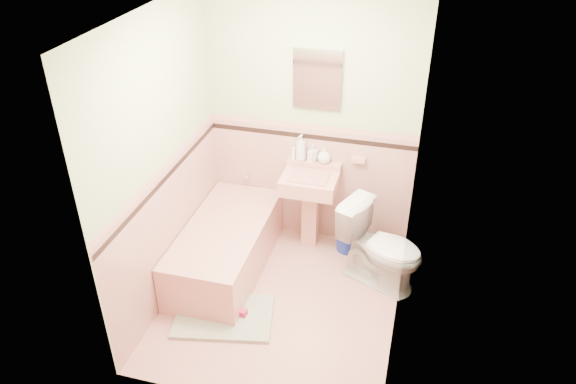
% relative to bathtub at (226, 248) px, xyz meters
% --- Properties ---
extents(floor, '(2.20, 2.20, 0.00)m').
position_rel_bathtub_xyz_m(floor, '(0.63, -0.33, -0.23)').
color(floor, '#D29389').
rests_on(floor, ground).
extents(ceiling, '(2.20, 2.20, 0.00)m').
position_rel_bathtub_xyz_m(ceiling, '(0.63, -0.33, 2.27)').
color(ceiling, white).
rests_on(ceiling, ground).
extents(wall_back, '(2.50, 0.00, 2.50)m').
position_rel_bathtub_xyz_m(wall_back, '(0.63, 0.77, 1.02)').
color(wall_back, '#F8EDCA').
rests_on(wall_back, ground).
extents(wall_front, '(2.50, 0.00, 2.50)m').
position_rel_bathtub_xyz_m(wall_front, '(0.63, -1.43, 1.02)').
color(wall_front, '#F8EDCA').
rests_on(wall_front, ground).
extents(wall_left, '(0.00, 2.50, 2.50)m').
position_rel_bathtub_xyz_m(wall_left, '(-0.37, -0.33, 1.02)').
color(wall_left, '#F8EDCA').
rests_on(wall_left, ground).
extents(wall_right, '(0.00, 2.50, 2.50)m').
position_rel_bathtub_xyz_m(wall_right, '(1.63, -0.33, 1.02)').
color(wall_right, '#F8EDCA').
rests_on(wall_right, ground).
extents(wainscot_back, '(2.00, 0.00, 2.00)m').
position_rel_bathtub_xyz_m(wainscot_back, '(0.63, 0.76, 0.38)').
color(wainscot_back, '#D4988E').
rests_on(wainscot_back, ground).
extents(wainscot_front, '(2.00, 0.00, 2.00)m').
position_rel_bathtub_xyz_m(wainscot_front, '(0.63, -1.42, 0.38)').
color(wainscot_front, '#D4988E').
rests_on(wainscot_front, ground).
extents(wainscot_left, '(0.00, 2.20, 2.20)m').
position_rel_bathtub_xyz_m(wainscot_left, '(-0.36, -0.33, 0.38)').
color(wainscot_left, '#D4988E').
rests_on(wainscot_left, ground).
extents(wainscot_right, '(0.00, 2.20, 2.20)m').
position_rel_bathtub_xyz_m(wainscot_right, '(1.62, -0.33, 0.38)').
color(wainscot_right, '#D4988E').
rests_on(wainscot_right, ground).
extents(accent_back, '(2.00, 0.00, 2.00)m').
position_rel_bathtub_xyz_m(accent_back, '(0.63, 0.75, 0.90)').
color(accent_back, black).
rests_on(accent_back, ground).
extents(accent_front, '(2.00, 0.00, 2.00)m').
position_rel_bathtub_xyz_m(accent_front, '(0.63, -1.41, 0.90)').
color(accent_front, black).
rests_on(accent_front, ground).
extents(accent_left, '(0.00, 2.20, 2.20)m').
position_rel_bathtub_xyz_m(accent_left, '(-0.35, -0.33, 0.89)').
color(accent_left, black).
rests_on(accent_left, ground).
extents(accent_right, '(0.00, 2.20, 2.20)m').
position_rel_bathtub_xyz_m(accent_right, '(1.61, -0.33, 0.89)').
color(accent_right, black).
rests_on(accent_right, ground).
extents(cap_back, '(2.00, 0.00, 2.00)m').
position_rel_bathtub_xyz_m(cap_back, '(0.63, 0.75, 0.99)').
color(cap_back, '#D28B86').
rests_on(cap_back, ground).
extents(cap_front, '(2.00, 0.00, 2.00)m').
position_rel_bathtub_xyz_m(cap_front, '(0.63, -1.41, 0.99)').
color(cap_front, '#D28B86').
rests_on(cap_front, ground).
extents(cap_left, '(0.00, 2.20, 2.20)m').
position_rel_bathtub_xyz_m(cap_left, '(-0.35, -0.33, 1.00)').
color(cap_left, '#D28B86').
rests_on(cap_left, ground).
extents(cap_right, '(0.00, 2.20, 2.20)m').
position_rel_bathtub_xyz_m(cap_right, '(1.61, -0.33, 1.00)').
color(cap_right, '#D28B86').
rests_on(cap_right, ground).
extents(bathtub, '(0.70, 1.50, 0.45)m').
position_rel_bathtub_xyz_m(bathtub, '(0.00, 0.00, 0.00)').
color(bathtub, tan).
rests_on(bathtub, floor).
extents(tub_faucet, '(0.04, 0.12, 0.04)m').
position_rel_bathtub_xyz_m(tub_faucet, '(0.00, 0.72, 0.41)').
color(tub_faucet, silver).
rests_on(tub_faucet, wall_back).
extents(sink, '(0.53, 0.48, 0.83)m').
position_rel_bathtub_xyz_m(sink, '(0.68, 0.53, 0.19)').
color(sink, tan).
rests_on(sink, floor).
extents(sink_faucet, '(0.02, 0.02, 0.10)m').
position_rel_bathtub_xyz_m(sink_faucet, '(0.68, 0.67, 0.72)').
color(sink_faucet, silver).
rests_on(sink_faucet, sink).
extents(medicine_cabinet, '(0.44, 0.04, 0.55)m').
position_rel_bathtub_xyz_m(medicine_cabinet, '(0.68, 0.74, 1.47)').
color(medicine_cabinet, white).
rests_on(medicine_cabinet, wall_back).
extents(soap_dish, '(0.13, 0.08, 0.04)m').
position_rel_bathtub_xyz_m(soap_dish, '(1.10, 0.73, 0.72)').
color(soap_dish, tan).
rests_on(soap_dish, wall_back).
extents(soap_bottle_left, '(0.13, 0.13, 0.26)m').
position_rel_bathtub_xyz_m(soap_bottle_left, '(0.55, 0.71, 0.79)').
color(soap_bottle_left, '#B2B2B2').
rests_on(soap_bottle_left, sink).
extents(soap_bottle_mid, '(0.09, 0.09, 0.17)m').
position_rel_bathtub_xyz_m(soap_bottle_mid, '(0.66, 0.71, 0.74)').
color(soap_bottle_mid, '#B2B2B2').
rests_on(soap_bottle_mid, sink).
extents(soap_bottle_right, '(0.15, 0.15, 0.16)m').
position_rel_bathtub_xyz_m(soap_bottle_right, '(0.77, 0.71, 0.74)').
color(soap_bottle_right, '#B2B2B2').
rests_on(soap_bottle_right, sink).
extents(tube, '(0.04, 0.04, 0.12)m').
position_rel_bathtub_xyz_m(tube, '(0.47, 0.71, 0.72)').
color(tube, white).
rests_on(tube, sink).
extents(toilet, '(0.87, 0.70, 0.78)m').
position_rel_bathtub_xyz_m(toilet, '(1.43, 0.18, 0.17)').
color(toilet, white).
rests_on(toilet, floor).
extents(bucket, '(0.31, 0.31, 0.26)m').
position_rel_bathtub_xyz_m(bucket, '(1.07, 0.58, -0.10)').
color(bucket, navy).
rests_on(bucket, floor).
extents(bath_mat, '(0.92, 0.71, 0.03)m').
position_rel_bathtub_xyz_m(bath_mat, '(0.21, -0.65, -0.21)').
color(bath_mat, gray).
rests_on(bath_mat, floor).
extents(shoe, '(0.14, 0.08, 0.05)m').
position_rel_bathtub_xyz_m(shoe, '(0.34, -0.60, -0.17)').
color(shoe, '#BF1E59').
rests_on(shoe, bath_mat).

